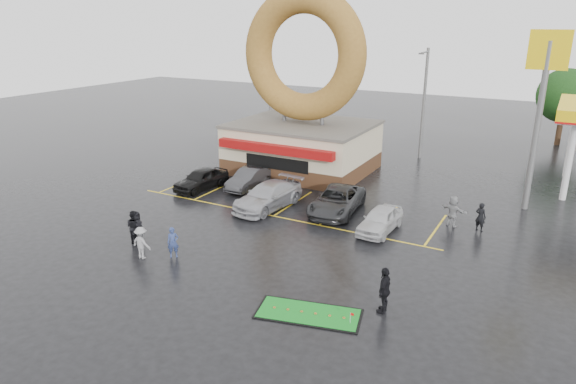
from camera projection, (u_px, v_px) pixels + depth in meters
The scene contains 20 objects.
ground at pixel (242, 236), 27.74m from camera, with size 120.00×120.00×0.00m, color black.
donut_shop at pixel (303, 113), 38.45m from camera, with size 10.20×8.70×13.50m.
shell_sign at pixel (543, 88), 29.42m from camera, with size 2.20×0.36×10.60m.
streetlight_left at pixel (270, 92), 47.31m from camera, with size 0.40×2.21×9.00m.
streetlight_mid at pixel (424, 101), 41.76m from camera, with size 0.40×2.21×9.00m.
tree_far_d at pixel (565, 96), 46.49m from camera, with size 4.90×4.90×7.00m.
car_black at pixel (201, 179), 35.18m from camera, with size 1.72×4.26×1.45m, color black.
car_dgrey at pixel (249, 179), 35.37m from camera, with size 1.45×4.15×1.37m, color #2E2E30.
car_silver at pixel (268, 196), 31.66m from camera, with size 2.17×5.34×1.55m, color #A1A1A6.
car_grey at pixel (337, 200), 30.96m from camera, with size 2.47×5.36×1.49m, color #2A2A2C.
car_white at pixel (380, 220), 28.18m from camera, with size 1.59×3.95×1.35m, color silver.
person_blue at pixel (173, 242), 25.08m from camera, with size 0.56×0.37×1.54m, color navy.
person_blackjkt at pixel (134, 227), 26.67m from camera, with size 0.86×0.67×1.77m, color black.
person_hoodie at pixel (141, 243), 24.93m from camera, with size 1.05×0.60×1.63m, color gray.
person_bystander at pixel (136, 227), 26.74m from camera, with size 0.84×0.54×1.71m, color black.
person_cameraman at pixel (385, 290), 20.27m from camera, with size 1.14×0.48×1.95m, color black.
person_walker_near at pixel (453, 211), 28.85m from camera, with size 1.64×0.52×1.77m, color gray.
person_walker_far at pixel (481, 217), 28.19m from camera, with size 0.60×0.39×1.63m, color black.
dumpster at pixel (243, 155), 41.73m from camera, with size 1.80×1.20×1.30m, color #1B4723.
putting_green at pixel (309, 314), 20.38m from camera, with size 4.47×2.71×0.52m.
Camera 1 is at (14.46, -21.17, 11.13)m, focal length 32.00 mm.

